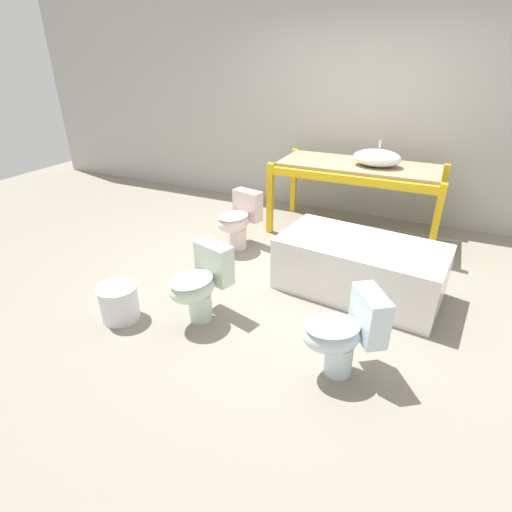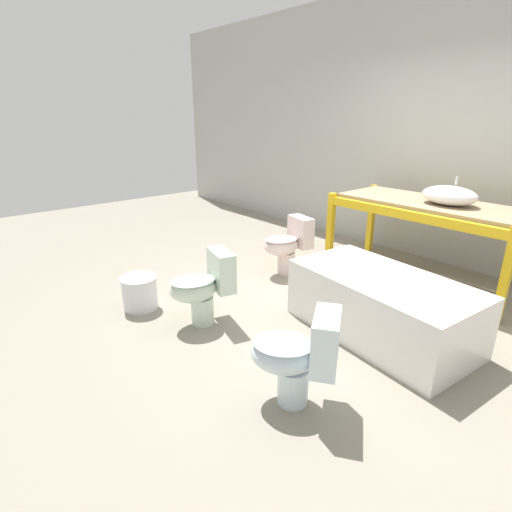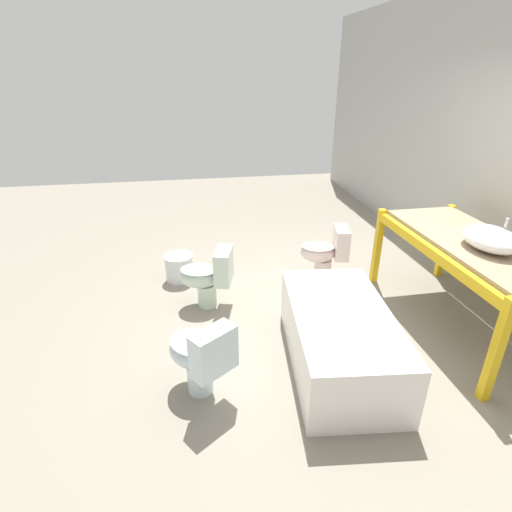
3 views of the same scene
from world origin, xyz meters
TOP-DOWN VIEW (x-y plane):
  - ground_plane at (0.00, 0.00)m, footprint 12.00×12.00m
  - warehouse_wall_rear at (0.00, 1.96)m, footprint 10.80×0.08m
  - shelving_rack at (0.21, 1.21)m, footprint 1.97×0.91m
  - sink_basin at (0.41, 1.19)m, footprint 0.54×0.40m
  - bathtub_main at (0.58, -0.15)m, footprint 1.56×0.93m
  - toilet_near at (0.72, -1.29)m, footprint 0.63×0.58m
  - toilet_far at (-0.52, -1.15)m, footprint 0.46×0.60m
  - toilet_extra at (-0.88, 0.23)m, footprint 0.44×0.59m
  - bucket_white at (-1.16, -1.45)m, footprint 0.34×0.34m

SIDE VIEW (x-z plane):
  - ground_plane at x=0.00m, z-range 0.00..0.00m
  - bucket_white at x=-1.16m, z-range 0.01..0.32m
  - bathtub_main at x=0.58m, z-range 0.04..0.56m
  - toilet_near at x=0.72m, z-range 0.03..0.67m
  - toilet_far at x=-0.52m, z-range 0.03..0.67m
  - toilet_extra at x=-0.88m, z-range 0.03..0.67m
  - shelving_rack at x=0.21m, z-range 0.32..1.20m
  - sink_basin at x=0.41m, z-range 0.84..1.11m
  - warehouse_wall_rear at x=0.00m, z-range 0.00..3.20m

